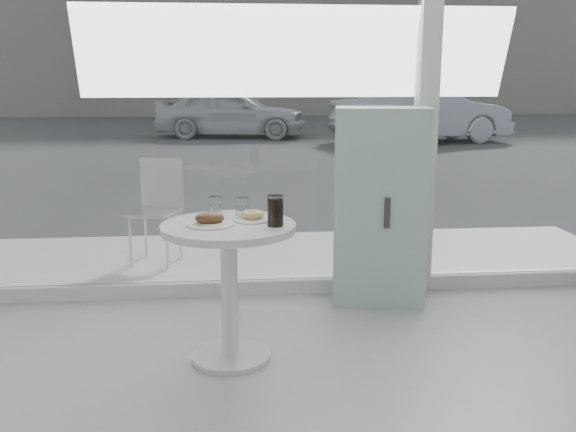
{
  "coord_description": "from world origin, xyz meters",
  "views": [
    {
      "loc": [
        -0.5,
        -1.43,
        1.54
      ],
      "look_at": [
        -0.2,
        1.7,
        0.85
      ],
      "focal_mm": 40.0,
      "sensor_mm": 36.0,
      "label": 1
    }
  ],
  "objects": [
    {
      "name": "storefront",
      "position": [
        0.07,
        3.0,
        1.71
      ],
      "size": [
        5.0,
        0.14,
        3.0
      ],
      "color": "silver",
      "rests_on": "ground"
    },
    {
      "name": "main_table",
      "position": [
        -0.5,
        1.9,
        0.55
      ],
      "size": [
        0.72,
        0.72,
        0.77
      ],
      "color": "silver",
      "rests_on": "ground"
    },
    {
      "name": "patio_deck",
      "position": [
        0.0,
        3.8,
        0.03
      ],
      "size": [
        5.6,
        1.6,
        0.05
      ],
      "primitive_type": "cube",
      "color": "beige",
      "rests_on": "ground"
    },
    {
      "name": "street",
      "position": [
        0.0,
        16.0,
        -0.0
      ],
      "size": [
        40.0,
        24.0,
        0.0
      ],
      "primitive_type": "cube",
      "color": "#383838",
      "rests_on": "ground"
    },
    {
      "name": "far_building",
      "position": [
        0.0,
        25.0,
        4.0
      ],
      "size": [
        40.0,
        2.0,
        8.0
      ],
      "primitive_type": "cube",
      "color": "gray",
      "rests_on": "ground"
    },
    {
      "name": "mint_cabinet",
      "position": [
        0.53,
        2.78,
        0.67
      ],
      "size": [
        0.68,
        0.51,
        1.34
      ],
      "rotation": [
        0.0,
        0.0,
        -0.17
      ],
      "color": "#8BB29C",
      "rests_on": "ground"
    },
    {
      "name": "patio_chair",
      "position": [
        -1.06,
        3.75,
        0.52
      ],
      "size": [
        0.45,
        0.45,
        0.83
      ],
      "rotation": [
        0.0,
        0.0,
        -0.28
      ],
      "color": "silver",
      "rests_on": "patio_deck"
    },
    {
      "name": "car_white",
      "position": [
        -0.35,
        15.14,
        0.64
      ],
      "size": [
        4.0,
        2.21,
        1.29
      ],
      "primitive_type": "imported",
      "rotation": [
        0.0,
        0.0,
        1.38
      ],
      "color": "silver",
      "rests_on": "street"
    },
    {
      "name": "car_silver",
      "position": [
        4.07,
        13.37,
        0.68
      ],
      "size": [
        4.33,
        2.17,
        1.36
      ],
      "primitive_type": "imported",
      "rotation": [
        0.0,
        0.0,
        1.75
      ],
      "color": "#ACAFB4",
      "rests_on": "street"
    },
    {
      "name": "plate_fritter",
      "position": [
        -0.59,
        1.88,
        0.8
      ],
      "size": [
        0.26,
        0.26,
        0.07
      ],
      "color": "silver",
      "rests_on": "main_table"
    },
    {
      "name": "plate_donut",
      "position": [
        -0.37,
        1.97,
        0.79
      ],
      "size": [
        0.22,
        0.22,
        0.05
      ],
      "color": "silver",
      "rests_on": "main_table"
    },
    {
      "name": "water_tumbler_a",
      "position": [
        -0.57,
        2.12,
        0.82
      ],
      "size": [
        0.07,
        0.07,
        0.11
      ],
      "color": "white",
      "rests_on": "main_table"
    },
    {
      "name": "water_tumbler_b",
      "position": [
        -0.42,
        2.06,
        0.82
      ],
      "size": [
        0.07,
        0.07,
        0.11
      ],
      "color": "white",
      "rests_on": "main_table"
    },
    {
      "name": "cola_glass",
      "position": [
        -0.25,
        1.83,
        0.85
      ],
      "size": [
        0.09,
        0.09,
        0.16
      ],
      "color": "white",
      "rests_on": "main_table"
    }
  ]
}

